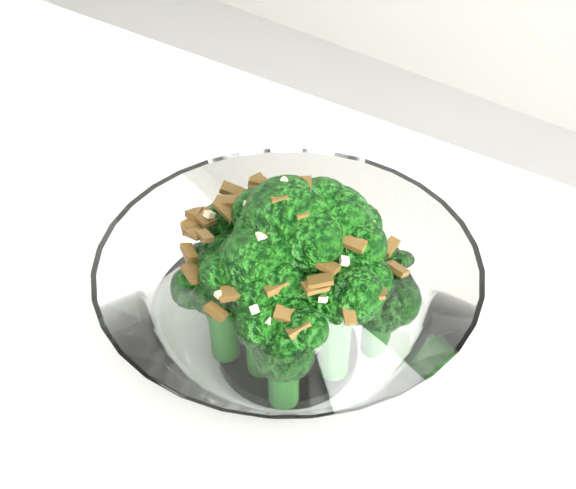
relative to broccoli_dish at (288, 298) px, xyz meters
The scene contains 1 object.
broccoli_dish is the anchor object (origin of this frame).
Camera 1 is at (0.38, -0.01, 1.11)m, focal length 50.00 mm.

